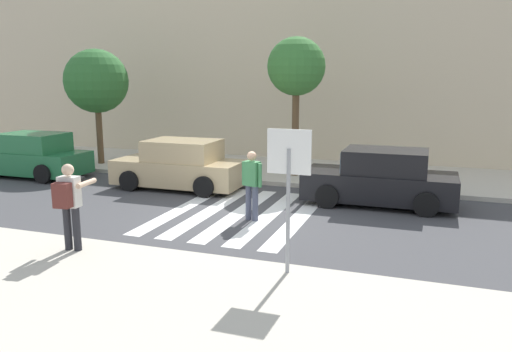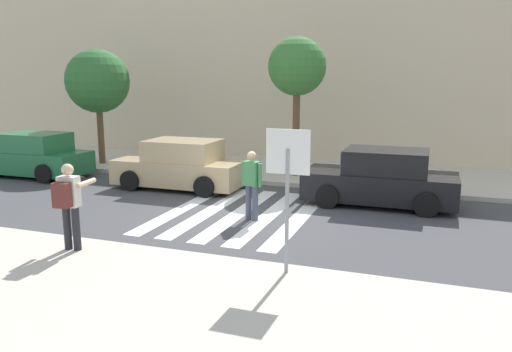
# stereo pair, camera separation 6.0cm
# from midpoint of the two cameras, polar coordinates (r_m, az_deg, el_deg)

# --- Properties ---
(ground_plane) EXTENTS (120.00, 120.00, 0.00)m
(ground_plane) POSITION_cam_midpoint_polar(r_m,az_deg,el_deg) (12.90, -2.36, -4.46)
(ground_plane) COLOR #424244
(sidewalk_near) EXTENTS (60.00, 6.00, 0.14)m
(sidewalk_near) POSITION_cam_midpoint_polar(r_m,az_deg,el_deg) (7.84, -19.99, -15.45)
(sidewalk_near) COLOR beige
(sidewalk_near) RESTS_ON ground
(sidewalk_far) EXTENTS (60.00, 4.80, 0.14)m
(sidewalk_far) POSITION_cam_midpoint_polar(r_m,az_deg,el_deg) (18.44, 4.53, 0.57)
(sidewalk_far) COLOR beige
(sidewalk_far) RESTS_ON ground
(building_facade_far) EXTENTS (56.00, 4.00, 7.32)m
(building_facade_far) POSITION_cam_midpoint_polar(r_m,az_deg,el_deg) (22.40, 7.63, 11.64)
(building_facade_far) COLOR beige
(building_facade_far) RESTS_ON ground
(crosswalk_stripe_0) EXTENTS (0.44, 5.20, 0.01)m
(crosswalk_stripe_0) POSITION_cam_midpoint_polar(r_m,az_deg,el_deg) (13.72, -8.29, -3.58)
(crosswalk_stripe_0) COLOR silver
(crosswalk_stripe_0) RESTS_ON ground
(crosswalk_stripe_1) EXTENTS (0.44, 5.20, 0.01)m
(crosswalk_stripe_1) POSITION_cam_midpoint_polar(r_m,az_deg,el_deg) (13.38, -5.24, -3.89)
(crosswalk_stripe_1) COLOR silver
(crosswalk_stripe_1) RESTS_ON ground
(crosswalk_stripe_2) EXTENTS (0.44, 5.20, 0.01)m
(crosswalk_stripe_2) POSITION_cam_midpoint_polar(r_m,az_deg,el_deg) (13.08, -2.04, -4.21)
(crosswalk_stripe_2) COLOR silver
(crosswalk_stripe_2) RESTS_ON ground
(crosswalk_stripe_3) EXTENTS (0.44, 5.20, 0.01)m
(crosswalk_stripe_3) POSITION_cam_midpoint_polar(r_m,az_deg,el_deg) (12.82, 1.31, -4.53)
(crosswalk_stripe_3) COLOR silver
(crosswalk_stripe_3) RESTS_ON ground
(crosswalk_stripe_4) EXTENTS (0.44, 5.20, 0.01)m
(crosswalk_stripe_4) POSITION_cam_midpoint_polar(r_m,az_deg,el_deg) (12.60, 4.78, -4.85)
(crosswalk_stripe_4) COLOR silver
(crosswalk_stripe_4) RESTS_ON ground
(stop_sign) EXTENTS (0.76, 0.08, 2.51)m
(stop_sign) POSITION_cam_midpoint_polar(r_m,az_deg,el_deg) (8.41, 3.57, 0.74)
(stop_sign) COLOR gray
(stop_sign) RESTS_ON sidewalk_near
(photographer_with_backpack) EXTENTS (0.63, 0.88, 1.72)m
(photographer_with_backpack) POSITION_cam_midpoint_polar(r_m,az_deg,el_deg) (10.31, -20.73, -2.54)
(photographer_with_backpack) COLOR #232328
(photographer_with_backpack) RESTS_ON sidewalk_near
(pedestrian_crossing) EXTENTS (0.56, 0.34, 1.72)m
(pedestrian_crossing) POSITION_cam_midpoint_polar(r_m,az_deg,el_deg) (12.19, -0.62, -0.66)
(pedestrian_crossing) COLOR #474C60
(pedestrian_crossing) RESTS_ON ground
(parked_car_green) EXTENTS (4.10, 1.92, 1.55)m
(parked_car_green) POSITION_cam_midpoint_polar(r_m,az_deg,el_deg) (19.39, -24.33, 2.09)
(parked_car_green) COLOR #236B3D
(parked_car_green) RESTS_ON ground
(parked_car_tan) EXTENTS (4.10, 1.92, 1.55)m
(parked_car_tan) POSITION_cam_midpoint_polar(r_m,az_deg,el_deg) (15.94, -8.78, 1.16)
(parked_car_tan) COLOR tan
(parked_car_tan) RESTS_ON ground
(parked_car_black) EXTENTS (4.10, 1.92, 1.55)m
(parked_car_black) POSITION_cam_midpoint_polar(r_m,az_deg,el_deg) (14.16, 13.94, -0.33)
(parked_car_black) COLOR black
(parked_car_black) RESTS_ON ground
(street_tree_west) EXTENTS (2.42, 2.42, 4.39)m
(street_tree_west) POSITION_cam_midpoint_polar(r_m,az_deg,el_deg) (20.30, -17.86, 10.24)
(street_tree_west) COLOR brown
(street_tree_west) RESTS_ON sidewalk_far
(street_tree_center) EXTENTS (1.94, 1.94, 4.66)m
(street_tree_center) POSITION_cam_midpoint_polar(r_m,az_deg,el_deg) (17.00, 4.52, 12.22)
(street_tree_center) COLOR brown
(street_tree_center) RESTS_ON sidewalk_far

